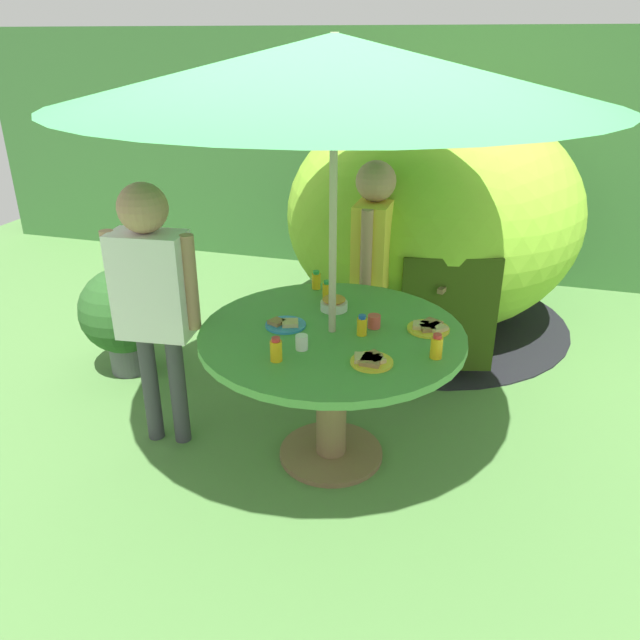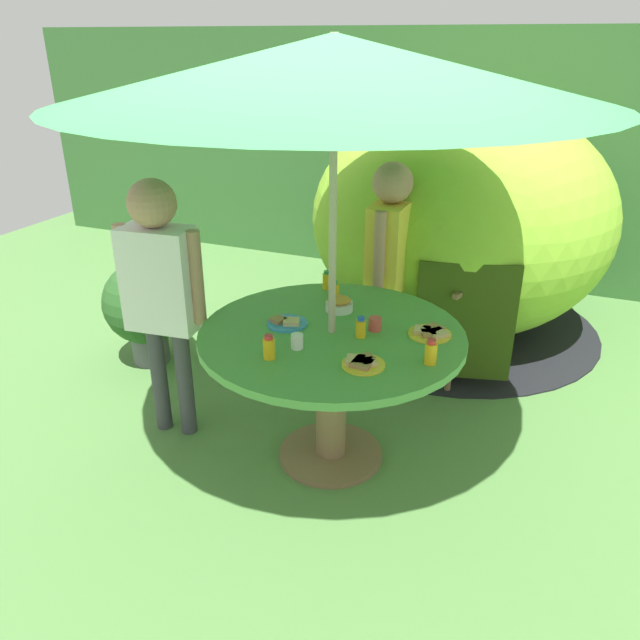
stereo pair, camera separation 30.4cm
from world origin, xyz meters
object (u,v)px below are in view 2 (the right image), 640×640
at_px(snack_bowl, 339,304).
at_px(juice_bottle_center_back, 269,348).
at_px(child_in_white_shirt, 161,279).
at_px(plate_near_right, 430,333).
at_px(cup_near, 297,341).
at_px(garden_table, 332,360).
at_px(juice_bottle_far_left, 361,328).
at_px(juice_bottle_center_front, 335,291).
at_px(dome_tent, 460,220).
at_px(potted_plant, 146,305).
at_px(patio_umbrella, 334,69).
at_px(cup_far, 375,324).
at_px(juice_bottle_near_left, 327,280).
at_px(plate_front_edge, 287,323).
at_px(juice_bottle_mid_left, 431,353).
at_px(plate_far_right, 363,363).
at_px(child_in_yellow_shirt, 390,247).
at_px(wooden_chair, 446,289).

bearing_deg(snack_bowl, juice_bottle_center_back, -99.11).
height_order(child_in_white_shirt, snack_bowl, child_in_white_shirt).
relative_size(plate_near_right, cup_near, 2.97).
xyz_separation_m(garden_table, juice_bottle_far_left, (0.15, -0.00, 0.21)).
bearing_deg(snack_bowl, juice_bottle_center_front, 120.78).
distance_m(dome_tent, juice_bottle_center_front, 1.58).
relative_size(dome_tent, potted_plant, 3.73).
height_order(patio_umbrella, cup_far, patio_umbrella).
xyz_separation_m(dome_tent, juice_bottle_center_back, (-0.41, -2.28, -0.05)).
bearing_deg(garden_table, juice_bottle_center_front, 109.39).
xyz_separation_m(child_in_white_shirt, juice_bottle_near_left, (0.68, 0.62, -0.13)).
relative_size(garden_table, juice_bottle_center_back, 11.50).
height_order(juice_bottle_near_left, cup_far, juice_bottle_near_left).
bearing_deg(juice_bottle_center_front, juice_bottle_near_left, 126.26).
bearing_deg(juice_bottle_near_left, plate_front_edge, -90.31).
distance_m(garden_table, juice_bottle_mid_left, 0.58).
relative_size(garden_table, plate_far_right, 6.86).
relative_size(child_in_yellow_shirt, juice_bottle_mid_left, 12.10).
height_order(plate_far_right, cup_near, cup_near).
height_order(child_in_yellow_shirt, plate_far_right, child_in_yellow_shirt).
distance_m(plate_front_edge, juice_bottle_center_front, 0.41).
height_order(plate_near_right, juice_bottle_center_back, juice_bottle_center_back).
distance_m(garden_table, snack_bowl, 0.33).
xyz_separation_m(juice_bottle_center_back, cup_near, (0.08, 0.14, -0.02)).
relative_size(wooden_chair, juice_bottle_center_front, 9.35).
xyz_separation_m(child_in_yellow_shirt, plate_near_right, (0.45, -0.78, -0.14)).
distance_m(juice_bottle_near_left, juice_bottle_far_left, 0.65).
distance_m(plate_far_right, cup_far, 0.38).
bearing_deg(potted_plant, juice_bottle_center_front, -5.97).
bearing_deg(patio_umbrella, garden_table, 0.00).
height_order(garden_table, plate_front_edge, plate_front_edge).
relative_size(plate_front_edge, cup_far, 3.10).
height_order(juice_bottle_far_left, juice_bottle_center_front, juice_bottle_center_front).
relative_size(juice_bottle_center_back, juice_bottle_mid_left, 0.98).
relative_size(patio_umbrella, cup_far, 35.84).
bearing_deg(garden_table, cup_far, 27.71).
bearing_deg(child_in_white_shirt, patio_umbrella, 0.00).
bearing_deg(juice_bottle_center_back, snack_bowl, 80.89).
relative_size(plate_near_right, juice_bottle_mid_left, 1.79).
relative_size(wooden_chair, plate_near_right, 4.96).
bearing_deg(juice_bottle_center_back, cup_far, 53.14).
distance_m(plate_far_right, juice_bottle_near_left, 0.93).
bearing_deg(juice_bottle_far_left, cup_near, -135.80).
height_order(patio_umbrella, plate_far_right, patio_umbrella).
bearing_deg(potted_plant, cup_near, -27.23).
bearing_deg(plate_far_right, child_in_white_shirt, 171.70).
distance_m(wooden_chair, child_in_yellow_shirt, 0.56).
bearing_deg(wooden_chair, child_in_yellow_shirt, -119.33).
distance_m(juice_bottle_center_back, cup_far, 0.58).
xyz_separation_m(potted_plant, juice_bottle_center_back, (1.40, -0.90, 0.38)).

